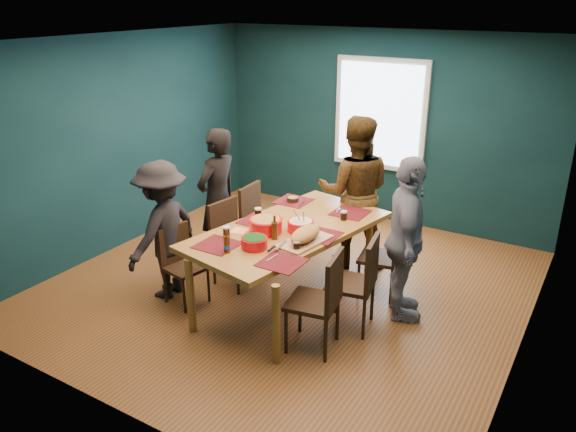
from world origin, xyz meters
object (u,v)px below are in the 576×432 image
Objects in this scene: chair_left_mid at (230,236)px; bowl_herbs at (254,242)px; chair_left_far at (258,218)px; cutting_board at (305,236)px; chair_right_far at (388,251)px; chair_right_mid at (360,277)px; bowl_dumpling at (301,225)px; chair_right_near at (323,295)px; person_right at (406,240)px; dining_table at (288,235)px; chair_left_near at (180,259)px; bowl_salad at (266,225)px; person_near_left at (163,230)px; person_back at (355,192)px; person_far_left at (218,199)px.

chair_left_mid is 1.03m from bowl_herbs.
cutting_board is (1.14, -0.85, 0.35)m from chair_left_far.
chair_right_mid is (0.01, -0.75, 0.03)m from chair_right_far.
chair_left_mid is 3.57× the size of bowl_dumpling.
chair_right_near is 1.08m from person_right.
bowl_dumpling is 0.62m from bowl_herbs.
chair_right_far is at bearing 40.57° from bowl_dumpling.
dining_table is 1.04m from chair_left_far.
bowl_herbs is at bearing 11.74° from chair_left_near.
bowl_salad is 0.47× the size of cutting_board.
dining_table is 1.36m from person_near_left.
person_right reaches higher than bowl_herbs.
dining_table is 1.21m from person_right.
chair_right_far reaches higher than chair_left_near.
person_back is (1.19, 1.80, 0.43)m from chair_left_near.
chair_right_far is at bearing 79.67° from chair_right_mid.
chair_left_far is 1.16× the size of chair_left_near.
dining_table is 8.84× the size of bowl_dumpling.
cutting_board is at bearing -5.36° from chair_left_mid.
chair_right_far is 3.42× the size of bowl_dumpling.
person_far_left is at bearing 151.79° from chair_left_mid.
chair_right_near is at bearing 86.30° from person_near_left.
chair_right_near is 1.94m from person_back.
bowl_salad is at bearing -12.11° from chair_left_mid.
chair_left_far is 1.06× the size of chair_right_far.
bowl_salad is at bearing 144.54° from chair_right_near.
person_near_left is (-2.39, -0.91, -0.09)m from person_right.
chair_right_near is 0.93m from bowl_dumpling.
chair_right_mid is 1.35× the size of cutting_board.
cutting_board reaches higher than chair_left_mid.
person_right is 6.29× the size of bowl_dumpling.
chair_left_near is 1.73m from chair_right_near.
bowl_salad is (-0.15, -0.20, 0.16)m from dining_table.
person_far_left is at bearing 141.87° from bowl_herbs.
chair_left_far is 0.55m from person_far_left.
person_far_left is at bearing 65.76° from person_right.
chair_left_near is at bearing -101.00° from chair_left_far.
chair_left_far is 1.48m from bowl_herbs.
bowl_salad is 0.41m from bowl_herbs.
chair_left_mid is at bearing 176.52° from cutting_board.
chair_left_far is 1.47m from cutting_board.
person_near_left is at bearing 85.97° from person_right.
cutting_board is at bearing -24.25° from dining_table.
person_near_left is at bearing -1.36° from person_far_left.
chair_left_near is 0.55× the size of person_near_left.
chair_left_mid is at bearing 56.79° from person_far_left.
chair_right_mid reaches higher than chair_right_far.
chair_right_near is (1.53, -0.65, 0.01)m from chair_left_mid.
person_near_left is (-1.42, -1.79, -0.16)m from person_back.
chair_left_far is 1.23m from chair_left_near.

